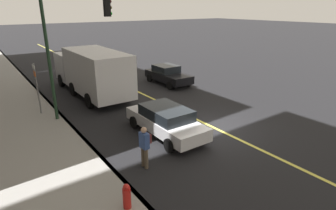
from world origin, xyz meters
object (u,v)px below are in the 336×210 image
object	(u,v)px
car_black	(168,75)
truck_white	(91,71)
car_white	(166,120)
street_sign_post	(37,86)
pedestrian_with_backpack	(145,144)
fire_hydrant	(127,198)
traffic_light_mast	(72,36)

from	to	relation	value
car_black	truck_white	size ratio (longest dim) A/B	0.49
car_white	street_sign_post	xyz separation A→B (m)	(5.91, 4.22, 0.99)
pedestrian_with_backpack	street_sign_post	distance (m)	8.07
street_sign_post	fire_hydrant	size ratio (longest dim) A/B	3.09
car_white	car_black	bearing A→B (deg)	-35.95
street_sign_post	car_black	bearing A→B (deg)	-81.20
pedestrian_with_backpack	traffic_light_mast	size ratio (longest dim) A/B	0.25
truck_white	fire_hydrant	size ratio (longest dim) A/B	9.00
car_white	fire_hydrant	size ratio (longest dim) A/B	4.80
car_black	street_sign_post	distance (m)	9.75
fire_hydrant	pedestrian_with_backpack	bearing A→B (deg)	-43.36
car_white	traffic_light_mast	distance (m)	6.32
traffic_light_mast	fire_hydrant	distance (m)	9.20
car_black	fire_hydrant	size ratio (longest dim) A/B	4.44
car_white	car_black	distance (m)	9.13
pedestrian_with_backpack	car_black	bearing A→B (deg)	-39.36
pedestrian_with_backpack	fire_hydrant	xyz separation A→B (m)	(-1.78, 1.68, -0.48)
car_black	traffic_light_mast	distance (m)	9.07
traffic_light_mast	car_white	bearing A→B (deg)	-151.60
street_sign_post	traffic_light_mast	bearing A→B (deg)	-127.28
street_sign_post	fire_hydrant	distance (m)	9.64
car_white	traffic_light_mast	size ratio (longest dim) A/B	0.71
car_black	pedestrian_with_backpack	size ratio (longest dim) A/B	2.57
truck_white	traffic_light_mast	world-z (taller)	traffic_light_mast
truck_white	street_sign_post	size ratio (longest dim) A/B	2.91
truck_white	fire_hydrant	xyz separation A→B (m)	(-11.73, 3.53, -1.18)
car_black	pedestrian_with_backpack	world-z (taller)	pedestrian_with_backpack
car_black	car_white	bearing A→B (deg)	144.05
car_white	truck_white	distance (m)	8.14
car_white	car_black	xyz separation A→B (m)	(7.39, -5.36, -0.00)
car_white	street_sign_post	size ratio (longest dim) A/B	1.55
car_white	pedestrian_with_backpack	bearing A→B (deg)	129.92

